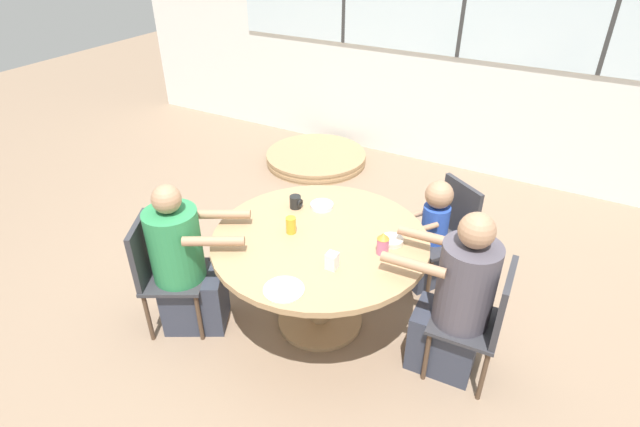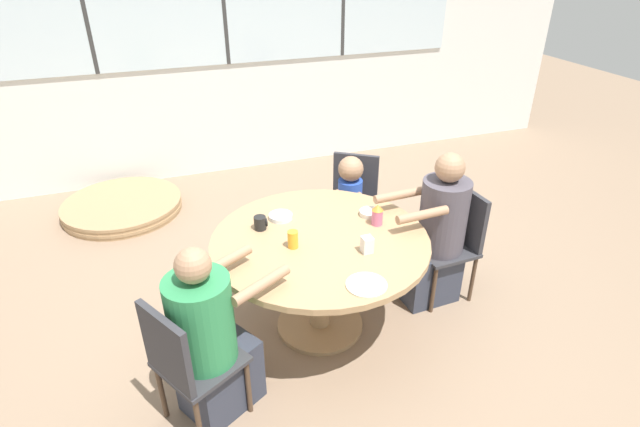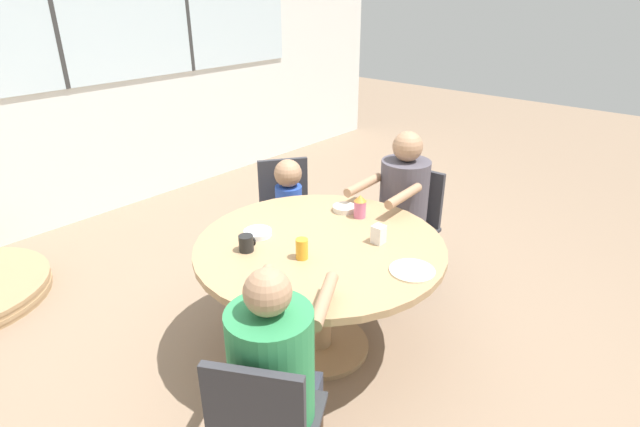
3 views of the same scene
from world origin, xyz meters
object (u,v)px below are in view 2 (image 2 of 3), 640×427
(person_woman_green_shirt, at_px, (211,342))
(person_man_blue_shirt, at_px, (436,237))
(milk_carton_small, at_px, (367,245))
(juice_glass, at_px, (293,239))
(chair_for_woman_green_shirt, at_px, (184,359))
(coffee_mug, at_px, (260,223))
(bowl_white_shallow, at_px, (281,216))
(chair_for_man_blue_shirt, at_px, (455,236))
(folded_table_stack, at_px, (123,206))
(chair_for_toddler, at_px, (353,196))
(bowl_cereal, at_px, (370,213))
(person_toddler, at_px, (349,209))
(sippy_cup, at_px, (377,214))

(person_woman_green_shirt, xyz_separation_m, person_man_blue_shirt, (1.69, 0.49, 0.03))
(person_woman_green_shirt, distance_m, milk_carton_small, 1.06)
(person_woman_green_shirt, distance_m, juice_glass, 0.78)
(chair_for_woman_green_shirt, relative_size, person_woman_green_shirt, 0.76)
(coffee_mug, relative_size, bowl_white_shallow, 0.57)
(coffee_mug, distance_m, juice_glass, 0.31)
(chair_for_man_blue_shirt, xyz_separation_m, folded_table_stack, (-2.36, 2.18, -0.44))
(person_woman_green_shirt, height_order, bowl_white_shallow, person_woman_green_shirt)
(person_woman_green_shirt, bearing_deg, folded_table_stack, 161.30)
(bowl_white_shallow, height_order, folded_table_stack, bowl_white_shallow)
(chair_for_toddler, bearing_deg, bowl_white_shallow, 70.13)
(coffee_mug, distance_m, bowl_cereal, 0.76)
(person_man_blue_shirt, xyz_separation_m, bowl_cereal, (-0.48, 0.12, 0.23))
(chair_for_toddler, xyz_separation_m, milk_carton_small, (-0.40, -1.13, 0.29))
(folded_table_stack, bearing_deg, coffee_mug, -64.26)
(chair_for_toddler, height_order, coffee_mug, chair_for_toddler)
(person_man_blue_shirt, bearing_deg, chair_for_woman_green_shirt, 104.42)
(chair_for_toddler, xyz_separation_m, juice_glass, (-0.80, -0.92, 0.29))
(chair_for_toddler, bearing_deg, milk_carton_small, 105.34)
(chair_for_toddler, xyz_separation_m, person_toddler, (-0.09, -0.13, -0.04))
(sippy_cup, distance_m, bowl_cereal, 0.14)
(sippy_cup, relative_size, bowl_cereal, 1.01)
(person_man_blue_shirt, height_order, coffee_mug, person_man_blue_shirt)
(bowl_white_shallow, bearing_deg, chair_for_toddler, 35.43)
(chair_for_toddler, bearing_deg, bowl_cereal, 110.25)
(chair_for_toddler, height_order, person_toddler, person_toddler)
(sippy_cup, bearing_deg, chair_for_woman_green_shirt, -157.43)
(person_woman_green_shirt, bearing_deg, chair_for_woman_green_shirt, -90.00)
(chair_for_toddler, xyz_separation_m, folded_table_stack, (-1.90, 1.35, -0.44))
(chair_for_toddler, distance_m, milk_carton_small, 1.23)
(person_man_blue_shirt, xyz_separation_m, folded_table_stack, (-2.19, 2.19, -0.46))
(juice_glass, relative_size, milk_carton_small, 1.08)
(milk_carton_small, bearing_deg, person_toddler, 72.87)
(chair_for_toddler, distance_m, juice_glass, 1.26)
(coffee_mug, bearing_deg, sippy_cup, -15.28)
(chair_for_woman_green_shirt, height_order, bowl_cereal, chair_for_woman_green_shirt)
(chair_for_woman_green_shirt, relative_size, juice_glass, 7.48)
(chair_for_man_blue_shirt, xyz_separation_m, sippy_cup, (-0.66, -0.01, 0.31))
(chair_for_woman_green_shirt, relative_size, milk_carton_small, 8.11)
(milk_carton_small, height_order, folded_table_stack, milk_carton_small)
(chair_for_woman_green_shirt, distance_m, chair_for_toddler, 2.09)
(sippy_cup, distance_m, juice_glass, 0.61)
(bowl_cereal, bearing_deg, folded_table_stack, 129.69)
(chair_for_man_blue_shirt, height_order, sippy_cup, sippy_cup)
(chair_for_woman_green_shirt, height_order, sippy_cup, sippy_cup)
(person_man_blue_shirt, bearing_deg, bowl_cereal, 72.82)
(person_woman_green_shirt, bearing_deg, chair_for_toddler, 104.14)
(folded_table_stack, bearing_deg, chair_for_man_blue_shirt, -42.74)
(bowl_white_shallow, xyz_separation_m, folded_table_stack, (-1.12, 1.90, -0.68))
(person_woman_green_shirt, bearing_deg, sippy_cup, 82.40)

